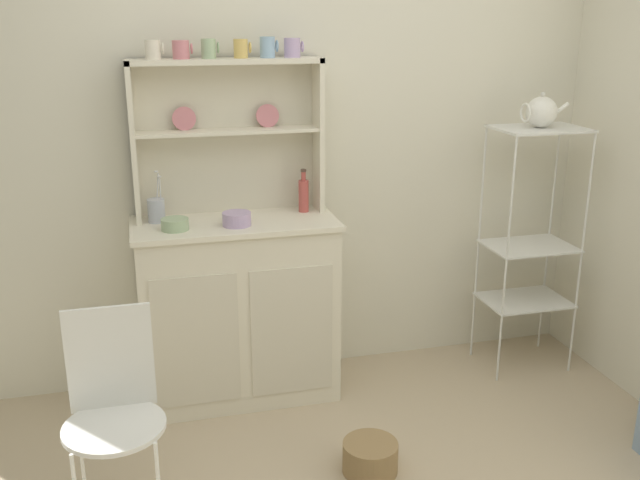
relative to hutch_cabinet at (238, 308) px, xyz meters
The scene contains 17 objects.
wall_back 0.88m from the hutch_cabinet, 40.63° to the left, with size 3.84×0.05×2.50m, color silver.
hutch_cabinet is the anchor object (origin of this frame).
hutch_shelf_unit 0.88m from the hutch_cabinet, 90.00° to the left, with size 0.89×0.18×0.74m.
bakers_rack 1.57m from the hutch_cabinet, ahead, with size 0.44×0.33×1.30m.
wire_chair 1.04m from the hutch_cabinet, 123.49° to the right, with size 0.36×0.36×0.85m.
floor_basket 0.98m from the hutch_cabinet, 61.54° to the right, with size 0.23×0.23×0.13m, color #93754C.
cup_cream_0 1.27m from the hutch_cabinet, 158.90° to the left, with size 0.08×0.07×0.08m.
cup_rose_1 1.24m from the hutch_cabinet, 147.81° to the left, with size 0.09×0.08×0.08m.
cup_sage_2 1.23m from the hutch_cabinet, 120.08° to the left, with size 0.08×0.07×0.09m.
cup_gold_3 1.23m from the hutch_cabinet, 58.43° to the left, with size 0.08×0.07×0.08m.
cup_sky_4 1.25m from the hutch_cabinet, 31.64° to the left, with size 0.08×0.07×0.09m.
cup_lilac_5 1.27m from the hutch_cabinet, 21.23° to the left, with size 0.09×0.08×0.09m.
bowl_mixing_large 0.55m from the hutch_cabinet, 165.30° to the right, with size 0.12×0.12×0.05m, color #9EB78E.
bowl_floral_medium 0.48m from the hutch_cabinet, 90.00° to the right, with size 0.13×0.13×0.06m, color #B79ECC.
jam_bottle 0.64m from the hutch_cabinet, 13.70° to the left, with size 0.05×0.05×0.21m.
utensil_jar 0.62m from the hutch_cabinet, 167.51° to the left, with size 0.08×0.08×0.24m.
porcelain_teapot 1.78m from the hutch_cabinet, ahead, with size 0.24×0.15×0.17m.
Camera 1 is at (-0.72, -1.85, 1.83)m, focal length 40.08 mm.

